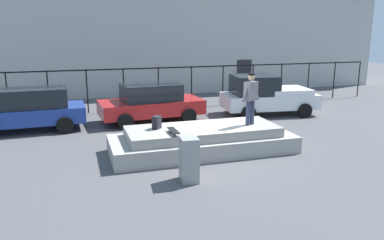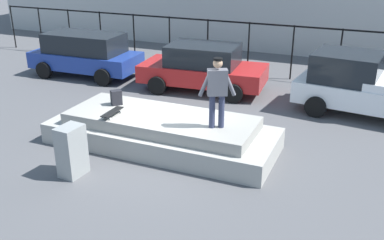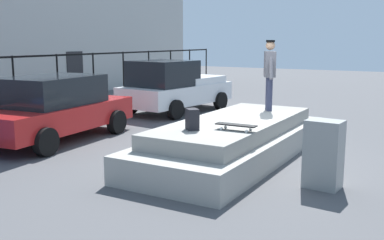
{
  "view_description": "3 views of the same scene",
  "coord_description": "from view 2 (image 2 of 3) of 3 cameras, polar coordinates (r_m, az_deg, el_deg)",
  "views": [
    {
      "loc": [
        -4.01,
        -11.3,
        3.89
      ],
      "look_at": [
        -0.09,
        1.28,
        0.75
      ],
      "focal_mm": 35.78,
      "sensor_mm": 36.0,
      "label": 1
    },
    {
      "loc": [
        4.66,
        -9.28,
        4.92
      ],
      "look_at": [
        0.24,
        1.01,
        0.36
      ],
      "focal_mm": 41.02,
      "sensor_mm": 36.0,
      "label": 2
    },
    {
      "loc": [
        -8.9,
        -4.08,
        2.52
      ],
      "look_at": [
        -0.28,
        0.91,
        0.75
      ],
      "focal_mm": 42.28,
      "sensor_mm": 36.0,
      "label": 3
    }
  ],
  "objects": [
    {
      "name": "car_blue_hatchback_near",
      "position": [
        17.74,
        -13.7,
        8.42
      ],
      "size": [
        4.29,
        2.16,
        1.67
      ],
      "color": "navy",
      "rests_on": "ground_plane"
    },
    {
      "name": "skateboarder",
      "position": [
        10.08,
        3.3,
        4.16
      ],
      "size": [
        0.83,
        0.48,
        1.68
      ],
      "color": "#2D334C",
      "rests_on": "concrete_ledge"
    },
    {
      "name": "car_white_pickup_far",
      "position": [
        14.25,
        21.58,
        4.23
      ],
      "size": [
        4.46,
        2.55,
        1.83
      ],
      "color": "white",
      "rests_on": "ground_plane"
    },
    {
      "name": "skateboard",
      "position": [
        11.23,
        -10.33,
        1.01
      ],
      "size": [
        0.24,
        0.8,
        0.12
      ],
      "color": "black",
      "rests_on": "concrete_ledge"
    },
    {
      "name": "ground_plane",
      "position": [
        11.5,
        -3.08,
        -3.21
      ],
      "size": [
        60.0,
        60.0,
        0.0
      ],
      "primitive_type": "plane",
      "color": "#4C4C4F"
    },
    {
      "name": "car_red_sedan_mid",
      "position": [
        15.52,
        1.45,
        6.9
      ],
      "size": [
        4.5,
        2.45,
        1.63
      ],
      "color": "#B21E1E",
      "rests_on": "ground_plane"
    },
    {
      "name": "backpack",
      "position": [
        11.96,
        -9.81,
        2.89
      ],
      "size": [
        0.34,
        0.34,
        0.4
      ],
      "primitive_type": "cube",
      "rotation": [
        0.0,
        0.0,
        3.98
      ],
      "color": "black",
      "rests_on": "concrete_ledge"
    },
    {
      "name": "concrete_ledge",
      "position": [
        11.33,
        -4.0,
        -1.5
      ],
      "size": [
        5.91,
        2.26,
        0.84
      ],
      "color": "#9E9B93",
      "rests_on": "ground_plane"
    },
    {
      "name": "fence_row",
      "position": [
        17.45,
        7.39,
        10.26
      ],
      "size": [
        24.06,
        0.06,
        2.07
      ],
      "color": "black",
      "rests_on": "ground_plane"
    },
    {
      "name": "utility_box",
      "position": [
        10.16,
        -15.38,
        -3.91
      ],
      "size": [
        0.49,
        0.63,
        1.18
      ],
      "primitive_type": "cube",
      "rotation": [
        0.0,
        0.0,
        -0.08
      ],
      "color": "gray",
      "rests_on": "ground_plane"
    }
  ]
}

